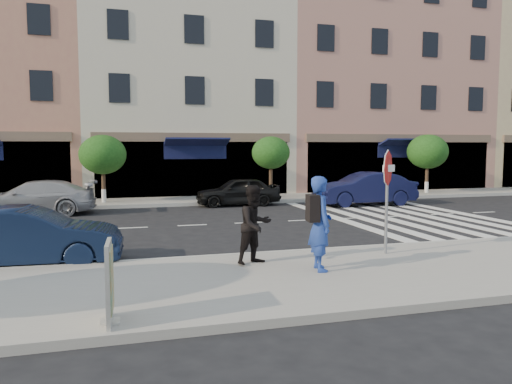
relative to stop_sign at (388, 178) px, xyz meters
name	(u,v)px	position (x,y,z in m)	size (l,w,h in m)	color
ground	(286,244)	(-1.65, 2.45, -1.95)	(120.00, 120.00, 0.00)	black
sidewalk_near	(347,275)	(-1.65, -1.30, -1.88)	(60.00, 4.50, 0.15)	gray
sidewalk_far	(211,200)	(-1.65, 13.45, -1.88)	(60.00, 3.00, 0.15)	gray
building_centre	(183,99)	(-2.15, 19.45, 3.55)	(11.00, 9.00, 11.00)	beige
building_east_mid	(366,88)	(9.85, 19.45, 4.55)	(13.00, 9.00, 13.00)	#AD7667
street_tree_wb	(103,155)	(-6.65, 13.25, 0.35)	(2.10, 2.10, 3.06)	#473323
street_tree_c	(271,153)	(1.35, 13.25, 0.40)	(1.90, 1.90, 3.04)	#473323
street_tree_ea	(428,152)	(10.35, 13.25, 0.44)	(2.20, 2.20, 3.19)	#473323
stop_sign	(388,178)	(0.00, 0.00, 0.00)	(0.80, 0.40, 2.48)	gray
photographer	(320,223)	(-2.15, -1.03, -0.83)	(0.71, 0.47, 1.95)	navy
walker	(255,225)	(-3.28, -0.11, -0.94)	(0.84, 0.65, 1.72)	black
poster_board	(110,284)	(-6.31, -3.05, -1.22)	(0.29, 0.78, 1.20)	beige
car_near_mid	(28,237)	(-8.10, 1.67, -1.28)	(1.42, 4.08, 1.35)	black
car_far_left	(34,198)	(-9.23, 10.74, -1.28)	(1.90, 4.67, 1.36)	#98989D
car_far_mid	(238,191)	(-0.77, 11.55, -1.30)	(1.54, 3.82, 1.30)	black
car_far_right	(365,189)	(4.85, 10.05, -1.20)	(1.61, 4.60, 1.52)	black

